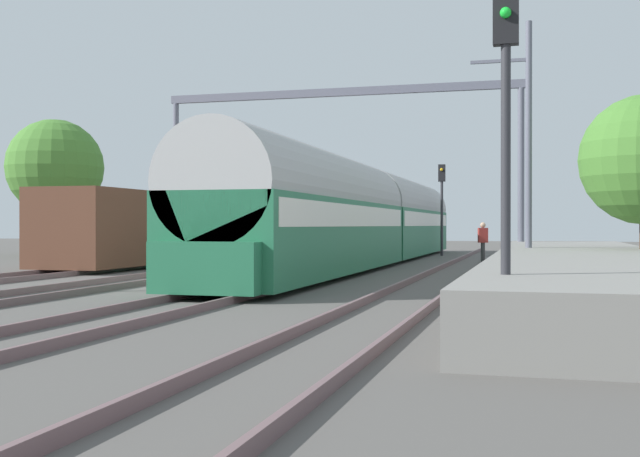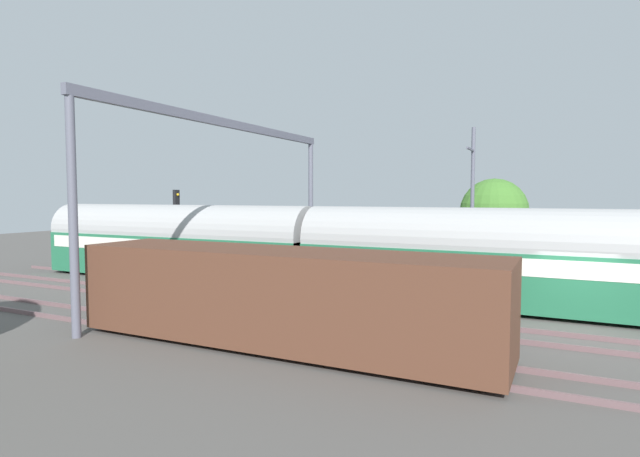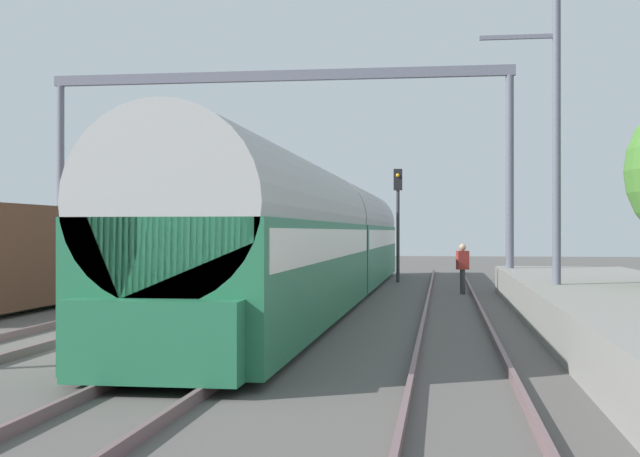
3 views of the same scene
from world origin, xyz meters
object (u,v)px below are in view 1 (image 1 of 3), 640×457
Objects in this scene: passenger_train at (367,216)px; freight_car at (153,229)px; railway_signal_near at (506,110)px; railway_signal_far at (442,197)px; catenary_gantry at (338,131)px; person_crossing at (483,238)px.

passenger_train is 2.53× the size of freight_car.
railway_signal_near is (14.40, -16.93, 1.78)m from freight_car.
catenary_gantry is at bearing -120.80° from railway_signal_far.
railway_signal_far is (1.92, 9.80, 1.12)m from passenger_train.
railway_signal_far is (10.05, 12.86, 1.62)m from freight_car.
freight_car is 16.40m from railway_signal_far.
person_crossing is at bearing -69.25° from railway_signal_far.
railway_signal_far is at bearing 59.20° from catenary_gantry.
catenary_gantry is (-6.50, 0.11, 4.88)m from person_crossing.
railway_signal_near is at bearing -70.27° from catenary_gantry.
person_crossing is at bearing 25.89° from freight_car.
catenary_gantry is (-3.95, -6.63, 2.82)m from railway_signal_far.
railway_signal_far reaches higher than person_crossing.
freight_car is at bearing -159.41° from passenger_train.
freight_car is 0.78× the size of catenary_gantry.
railway_signal_far is 0.29× the size of catenary_gantry.
person_crossing is at bearing 94.47° from railway_signal_near.
passenger_train is 6.85× the size of railway_signal_far.
freight_car is 22.30m from railway_signal_near.
railway_signal_near is 24.74m from catenary_gantry.
freight_car is at bearing -134.41° from catenary_gantry.
person_crossing is 0.10× the size of catenary_gantry.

